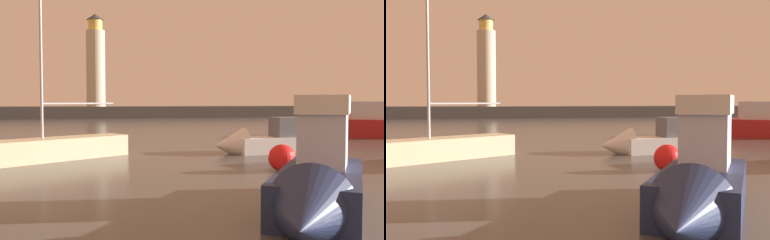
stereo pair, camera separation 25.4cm
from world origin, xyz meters
The scene contains 8 objects.
ground_plane centered at (0.00, 32.11, 0.00)m, with size 220.00×220.00×0.00m, color #4C4742.
breakwater centered at (0.00, 64.21, 0.88)m, with size 80.33×6.40×1.75m, color #423F3D.
lighthouse centered at (-5.17, 64.21, 8.31)m, with size 2.77×2.77×13.85m.
motorboat_0 centered at (4.10, 19.01, 0.54)m, with size 6.12×2.21×2.19m.
motorboat_1 centered at (13.24, 27.09, 0.82)m, with size 9.12×6.13×3.16m.
motorboat_3 centered at (0.93, 7.67, 0.80)m, with size 4.85×6.06×3.09m.
sailboat_moored centered at (-5.86, 18.50, 0.54)m, with size 6.39×4.87×9.37m.
mooring_buoy centered at (2.65, 13.58, 0.50)m, with size 1.00×1.00×1.00m, color red.
Camera 2 is at (-3.45, -0.96, 2.60)m, focal length 39.44 mm.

